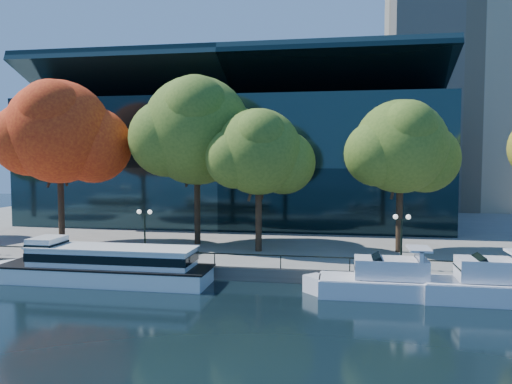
% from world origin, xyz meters
% --- Properties ---
extents(ground, '(160.00, 160.00, 0.00)m').
position_xyz_m(ground, '(0.00, 0.00, 0.00)').
color(ground, black).
rests_on(ground, ground).
extents(promenade, '(90.00, 67.08, 1.00)m').
position_xyz_m(promenade, '(0.00, 36.38, 0.50)').
color(promenade, slate).
rests_on(promenade, ground).
extents(railing, '(88.20, 0.08, 0.99)m').
position_xyz_m(railing, '(0.00, 3.25, 1.94)').
color(railing, black).
rests_on(railing, promenade).
extents(convention_building, '(50.00, 24.57, 21.43)m').
position_xyz_m(convention_building, '(-4.00, 31.79, 8.51)').
color(convention_building, black).
rests_on(convention_building, ground).
extents(office_tower, '(22.50, 22.50, 65.90)m').
position_xyz_m(office_tower, '(28.00, 55.00, 33.02)').
color(office_tower, tan).
rests_on(office_tower, ground).
extents(tour_boat, '(17.06, 3.81, 3.24)m').
position_xyz_m(tour_boat, '(-8.00, 0.82, 1.38)').
color(tour_boat, white).
rests_on(tour_boat, ground).
extents(cruiser_near, '(11.48, 2.96, 3.33)m').
position_xyz_m(cruiser_near, '(12.65, 0.53, 1.03)').
color(cruiser_near, silver).
rests_on(cruiser_near, ground).
extents(cruiser_far, '(10.82, 3.00, 3.53)m').
position_xyz_m(cruiser_far, '(18.88, 0.37, 1.12)').
color(cruiser_far, silver).
rests_on(cruiser_far, ground).
extents(tree_1, '(12.01, 9.85, 15.33)m').
position_xyz_m(tree_1, '(-16.42, 10.04, 11.32)').
color(tree_1, black).
rests_on(tree_1, promenade).
extents(tree_2, '(12.65, 10.38, 15.71)m').
position_xyz_m(tree_2, '(-3.81, 12.28, 11.43)').
color(tree_2, black).
rests_on(tree_2, promenade).
extents(tree_3, '(9.30, 7.63, 12.36)m').
position_xyz_m(tree_3, '(2.43, 9.63, 9.47)').
color(tree_3, black).
rests_on(tree_3, promenade).
extents(tree_4, '(9.96, 8.17, 13.06)m').
position_xyz_m(tree_4, '(14.45, 11.30, 9.90)').
color(tree_4, black).
rests_on(tree_4, promenade).
extents(lamp_1, '(1.26, 0.36, 4.03)m').
position_xyz_m(lamp_1, '(-6.04, 4.50, 3.98)').
color(lamp_1, black).
rests_on(lamp_1, promenade).
extents(lamp_2, '(1.26, 0.36, 4.03)m').
position_xyz_m(lamp_2, '(13.70, 4.50, 3.98)').
color(lamp_2, black).
rests_on(lamp_2, promenade).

